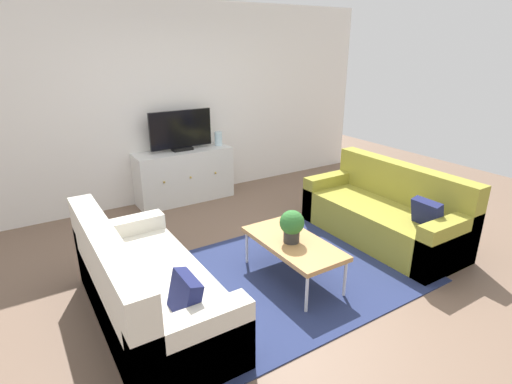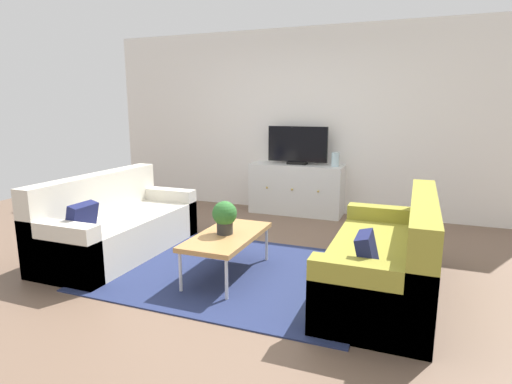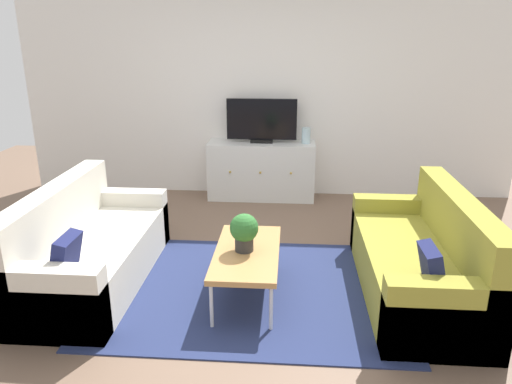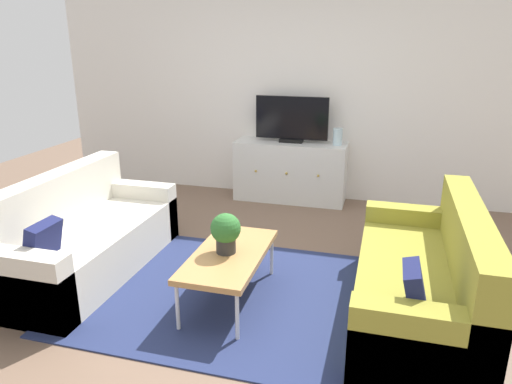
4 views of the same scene
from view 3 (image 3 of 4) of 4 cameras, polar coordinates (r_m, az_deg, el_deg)
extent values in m
plane|color=brown|center=(4.30, -0.45, -10.53)|extent=(10.00, 10.00, 0.00)
cube|color=white|center=(6.35, 1.43, 11.79)|extent=(6.40, 0.12, 2.70)
cube|color=navy|center=(4.17, -0.62, -11.45)|extent=(2.50, 1.90, 0.01)
cube|color=beige|center=(4.43, -18.43, -7.61)|extent=(0.82, 1.85, 0.42)
cube|color=beige|center=(4.47, -22.40, -4.79)|extent=(0.20, 1.85, 0.86)
cube|color=beige|center=(5.11, -15.05, -2.84)|extent=(0.82, 0.18, 0.57)
cube|color=beige|center=(3.73, -23.41, -12.07)|extent=(0.82, 0.18, 0.57)
cube|color=#191E4C|center=(3.78, -21.60, -7.00)|extent=(0.17, 0.30, 0.32)
cube|color=olive|center=(4.23, 18.19, -8.82)|extent=(0.82, 1.85, 0.42)
cube|color=olive|center=(4.23, 22.58, -6.11)|extent=(0.20, 1.85, 0.86)
cube|color=olive|center=(4.94, 16.09, -3.67)|extent=(0.82, 0.18, 0.57)
cube|color=olive|center=(3.50, 21.50, -13.95)|extent=(0.82, 0.18, 0.57)
cube|color=#191E4C|center=(3.56, 20.12, -8.42)|extent=(0.17, 0.30, 0.32)
cube|color=#B7844C|center=(3.92, -1.07, -7.22)|extent=(0.52, 1.05, 0.04)
cylinder|color=silver|center=(3.62, -5.30, -13.31)|extent=(0.03, 0.03, 0.36)
cylinder|color=silver|center=(3.58, 1.79, -13.63)|extent=(0.03, 0.03, 0.36)
cylinder|color=silver|center=(4.46, -3.29, -6.80)|extent=(0.03, 0.03, 0.36)
cylinder|color=silver|center=(4.43, 2.35, -6.99)|extent=(0.03, 0.03, 0.36)
cylinder|color=#2D2D2D|center=(3.89, -1.41, -6.19)|extent=(0.15, 0.15, 0.11)
sphere|color=#2D6B2D|center=(3.83, -1.43, -4.27)|extent=(0.23, 0.23, 0.23)
cube|color=silver|center=(6.27, 0.65, 2.57)|extent=(1.37, 0.44, 0.74)
sphere|color=#B79338|center=(6.07, -3.10, 2.38)|extent=(0.03, 0.03, 0.03)
sphere|color=#B79338|center=(6.04, 0.51, 2.31)|extent=(0.03, 0.03, 0.03)
sphere|color=#B79338|center=(6.03, 4.15, 2.23)|extent=(0.03, 0.03, 0.03)
cube|color=black|center=(6.20, 0.67, 6.10)|extent=(0.28, 0.16, 0.04)
cube|color=black|center=(6.14, 0.68, 8.62)|extent=(0.89, 0.04, 0.51)
cylinder|color=silver|center=(6.15, 5.95, 6.67)|extent=(0.11, 0.11, 0.20)
camera|label=1|loc=(2.58, -67.83, 8.80)|focal=28.18mm
camera|label=2|loc=(1.37, 80.25, -19.86)|focal=29.16mm
camera|label=4|loc=(0.86, 64.91, 0.31)|focal=33.37mm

